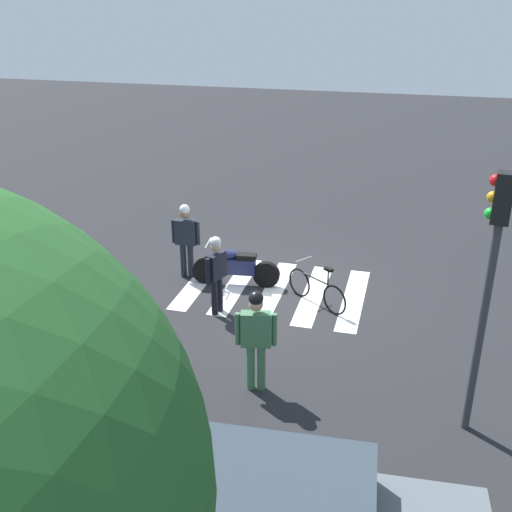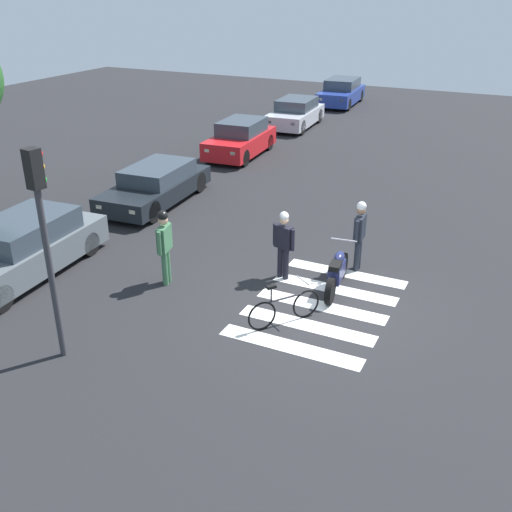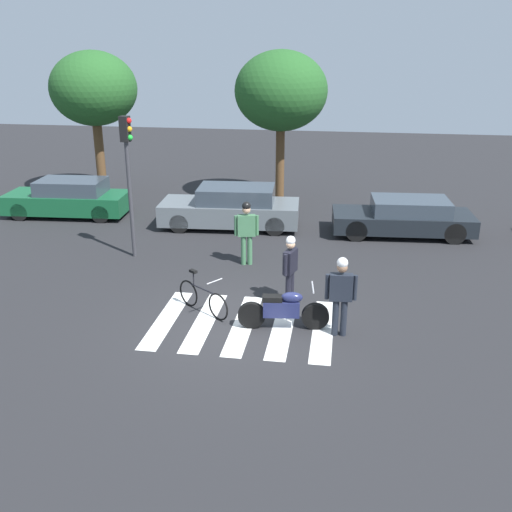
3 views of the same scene
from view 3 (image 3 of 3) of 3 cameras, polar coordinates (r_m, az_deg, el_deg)
name	(u,v)px [view 3 (image 3 of 3)]	position (r m, az deg, el deg)	size (l,w,h in m)	color
ground_plane	(243,324)	(13.29, -1.26, -6.71)	(60.00, 60.00, 0.00)	#232326
police_motorcycle	(283,310)	(12.94, 2.67, -5.28)	(2.03, 0.62, 1.02)	black
leaning_bicycle	(203,298)	(13.74, -5.24, -4.13)	(1.42, 1.05, 0.99)	black
officer_on_foot	(290,265)	(13.98, 3.37, -0.89)	(0.33, 0.63, 1.72)	black
officer_by_motorcycle	(341,291)	(12.52, 8.31, -3.40)	(0.68, 0.24, 1.81)	#1E232D
pedestrian_bystander	(247,228)	(16.37, -0.94, 2.73)	(0.68, 0.30, 1.85)	#3F724C
crosswalk_stripes	(243,324)	(13.29, -1.26, -6.69)	(4.05, 3.00, 0.01)	silver
car_green_compact	(68,199)	(22.28, -17.88, 5.38)	(4.45, 1.95, 1.35)	black
car_grey_coupe	(231,208)	(19.92, -2.42, 4.74)	(4.79, 2.11, 1.42)	black
car_black_suv	(404,217)	(19.71, 14.30, 3.70)	(4.62, 2.08, 1.22)	black
traffic_light_pole	(128,164)	(16.97, -12.39, 8.75)	(0.34, 0.27, 4.09)	#38383D
street_tree_near	(94,89)	(24.56, -15.60, 15.44)	(3.38, 3.38, 5.70)	brown
street_tree_mid	(281,92)	(22.60, 2.46, 15.78)	(3.48, 3.48, 5.74)	brown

